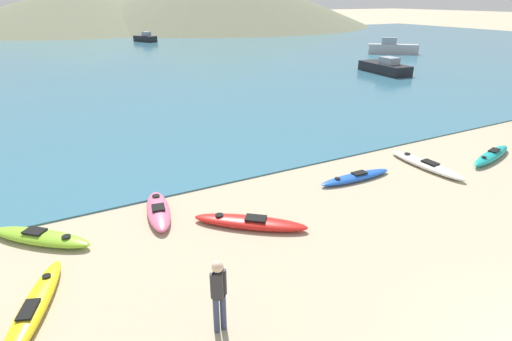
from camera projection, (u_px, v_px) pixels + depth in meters
name	position (u px, v px, depth m)	size (l,w,h in m)	color
bay_water	(115.00, 60.00, 44.20)	(160.00, 70.00, 0.06)	teal
far_hill_midright	(80.00, 7.00, 91.00)	(64.02, 64.02, 9.05)	#6B7056
kayak_on_sand_0	(41.00, 237.00, 11.36)	(2.83, 2.68, 0.36)	#8CCC2D
kayak_on_sand_1	(250.00, 222.00, 12.13)	(3.19, 2.78, 0.34)	red
kayak_on_sand_2	(426.00, 165.00, 16.33)	(0.80, 3.59, 0.33)	white
kayak_on_sand_3	(356.00, 177.00, 15.24)	(3.19, 0.66, 0.29)	blue
kayak_on_sand_4	(492.00, 155.00, 17.18)	(3.50, 1.41, 0.40)	teal
kayak_on_sand_5	(33.00, 309.00, 8.74)	(1.74, 3.51, 0.33)	yellow
kayak_on_sand_6	(158.00, 210.00, 12.77)	(1.19, 2.77, 0.37)	#E5668C
person_near_foreground	(219.00, 292.00, 8.01)	(0.35, 0.31, 1.73)	#384260
moored_boat_0	(145.00, 38.00, 62.47)	(3.13, 4.05, 1.49)	black
moored_boat_2	(385.00, 67.00, 36.35)	(2.37, 5.30, 1.47)	black
moored_boat_4	(392.00, 48.00, 48.94)	(5.37, 4.63, 1.91)	#B2B2B7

